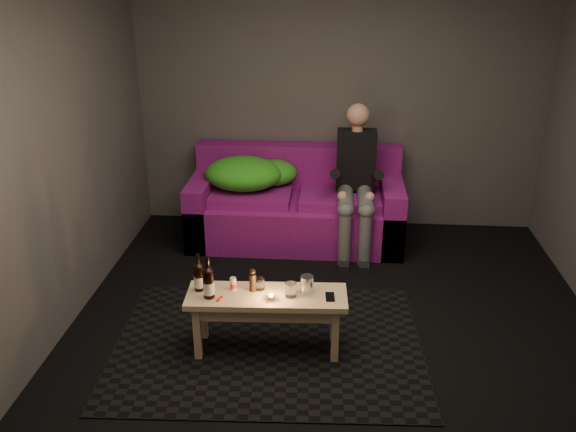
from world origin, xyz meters
name	(u,v)px	position (x,y,z in m)	size (l,w,h in m)	color
floor	(333,344)	(0.00, 0.00, 0.00)	(4.50, 4.50, 0.00)	black
room	(341,105)	(0.00, 0.47, 1.64)	(4.50, 4.50, 4.50)	silver
rug	(268,344)	(-0.47, -0.05, 0.01)	(2.21, 1.61, 0.01)	black
sofa	(296,208)	(-0.39, 1.82, 0.32)	(2.03, 0.92, 0.87)	#6B0E67
green_blanket	(249,174)	(-0.85, 1.81, 0.66)	(0.89, 0.61, 0.31)	green
person	(356,177)	(0.17, 1.65, 0.70)	(0.37, 0.84, 1.36)	black
coffee_table	(267,304)	(-0.47, -0.10, 0.37)	(1.12, 0.40, 0.45)	tan
beer_bottle_a	(199,277)	(-0.94, -0.08, 0.55)	(0.07, 0.07, 0.28)	black
beer_bottle_b	(209,282)	(-0.85, -0.17, 0.57)	(0.08, 0.08, 0.31)	black
salt_shaker	(233,284)	(-0.71, -0.05, 0.50)	(0.04, 0.04, 0.09)	silver
pepper_mill	(253,282)	(-0.57, -0.06, 0.52)	(0.05, 0.05, 0.13)	black
tumbler_back	(259,284)	(-0.53, -0.03, 0.49)	(0.07, 0.07, 0.09)	white
tealight	(271,297)	(-0.43, -0.16, 0.47)	(0.06, 0.06, 0.04)	white
tumbler_front	(291,290)	(-0.30, -0.11, 0.50)	(0.08, 0.08, 0.10)	white
steel_cup	(307,284)	(-0.19, -0.05, 0.51)	(0.09, 0.09, 0.12)	silver
smartphone	(330,297)	(-0.03, -0.11, 0.46)	(0.06, 0.12, 0.01)	black
red_lighter	(220,299)	(-0.78, -0.19, 0.46)	(0.02, 0.06, 0.01)	red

